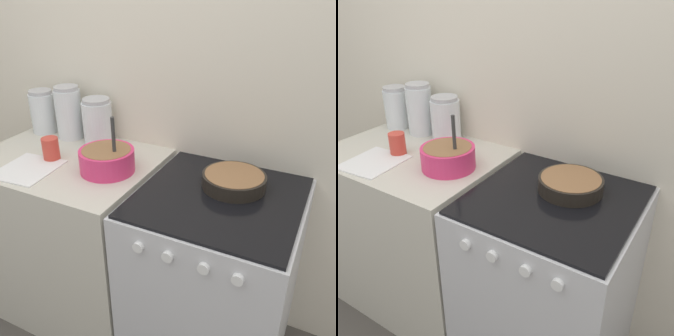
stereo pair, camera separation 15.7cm
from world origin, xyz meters
The scene contains 10 objects.
wall_back centered at (0.00, 0.67, 1.20)m, with size 4.72×0.05×2.40m.
countertop_cabinet centered at (-0.43, 0.32, 0.45)m, with size 0.86×0.65×0.90m.
stove centered at (0.34, 0.32, 0.45)m, with size 0.65×0.67×0.90m.
mixing_bowl centered at (-0.17, 0.31, 0.96)m, with size 0.24×0.24×0.26m.
baking_pan centered at (0.37, 0.41, 0.93)m, with size 0.26×0.26×0.06m.
storage_jar_left centered at (-0.76, 0.55, 1.00)m, with size 0.13×0.13×0.23m.
storage_jar_middle centered at (-0.58, 0.55, 1.02)m, with size 0.14×0.14×0.28m.
storage_jar_right centered at (-0.40, 0.55, 1.00)m, with size 0.15×0.15×0.23m.
tin_can centered at (-0.48, 0.29, 0.96)m, with size 0.08×0.08×0.11m.
recipe_page centered at (-0.50, 0.16, 0.90)m, with size 0.26×0.28×0.01m.
Camera 1 is at (0.72, -0.90, 1.66)m, focal length 40.00 mm.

